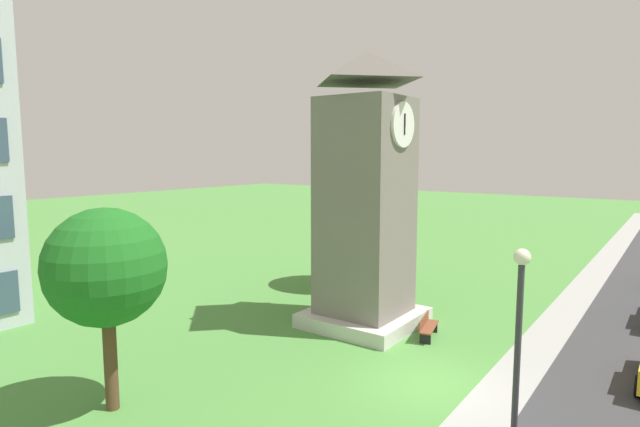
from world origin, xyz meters
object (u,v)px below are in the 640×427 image
(street_lamp, at_px, (518,341))
(tree_near_tower, at_px, (358,207))
(clock_tower, at_px, (365,205))
(park_bench, at_px, (427,327))
(tree_streetside, at_px, (106,268))

(street_lamp, bearing_deg, tree_near_tower, 43.36)
(clock_tower, relative_size, street_lamp, 2.14)
(clock_tower, bearing_deg, street_lamp, -131.67)
(park_bench, height_order, tree_near_tower, tree_near_tower)
(clock_tower, bearing_deg, tree_near_tower, 34.53)
(park_bench, bearing_deg, street_lamp, -144.32)
(street_lamp, relative_size, tree_streetside, 0.91)
(street_lamp, relative_size, tree_near_tower, 0.81)
(clock_tower, distance_m, park_bench, 5.61)
(clock_tower, relative_size, tree_streetside, 1.96)
(park_bench, distance_m, street_lamp, 9.70)
(clock_tower, height_order, tree_near_tower, clock_tower)
(tree_near_tower, bearing_deg, park_bench, -128.02)
(street_lamp, xyz_separation_m, tree_near_tower, (12.58, 11.88, 1.11))
(street_lamp, distance_m, tree_streetside, 10.98)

